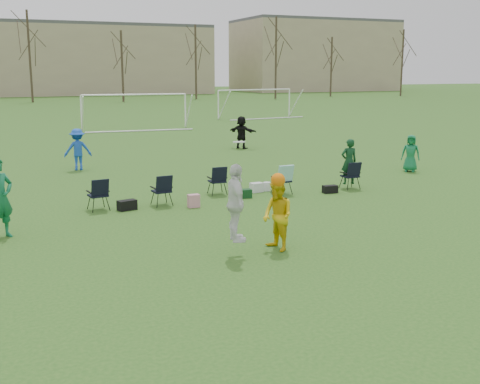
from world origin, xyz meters
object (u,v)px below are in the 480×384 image
fielder_blue (78,149)px  fielder_green_far (411,153)px  fielder_green_near (0,198)px  center_contest (258,209)px  goal_mid (134,102)px  fielder_black (242,132)px  goal_right (255,95)px

fielder_blue → fielder_green_far: bearing=157.3°
fielder_green_near → fielder_blue: bearing=37.1°
fielder_blue → fielder_green_far: fielder_blue is taller
fielder_green_near → center_contest: center_contest is taller
fielder_green_near → fielder_green_far: size_ratio=1.34×
fielder_green_near → fielder_blue: 10.39m
goal_mid → fielder_black: bearing=-74.0°
fielder_black → goal_right: goal_right is taller
center_contest → goal_mid: bearing=82.0°
center_contest → goal_right: center_contest is taller
fielder_green_near → goal_mid: (9.56, 26.39, 0.91)m
center_contest → goal_right: size_ratio=0.35×
fielder_green_far → goal_right: size_ratio=0.21×
center_contest → fielder_green_far: bearing=36.7°
center_contest → goal_mid: 30.37m
fielder_green_far → center_contest: 13.05m
center_contest → fielder_black: bearing=68.1°
fielder_green_near → fielder_blue: (3.27, 9.86, -0.15)m
fielder_green_far → center_contest: (-10.46, -7.80, 0.28)m
fielder_black → center_contest: size_ratio=0.66×
fielder_green_far → goal_mid: (-6.25, 22.26, 1.16)m
fielder_green_near → goal_mid: 28.08m
fielder_green_near → goal_right: goal_right is taller
fielder_green_near → fielder_black: 18.33m
fielder_blue → fielder_black: size_ratio=1.00×
fielder_blue → center_contest: bearing=100.6°
fielder_blue → fielder_black: 9.76m
fielder_green_near → center_contest: (5.35, -3.67, 0.02)m
fielder_green_far → goal_mid: goal_mid is taller
fielder_blue → fielder_green_near: bearing=73.5°
fielder_blue → goal_right: bearing=-127.2°
fielder_green_near → center_contest: size_ratio=0.78×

